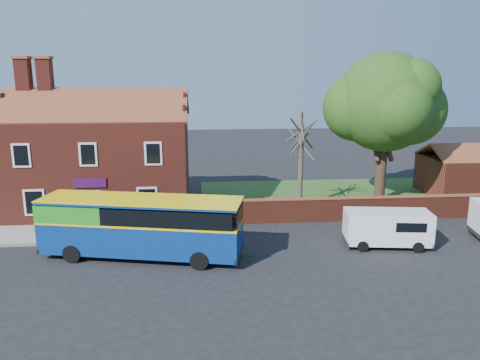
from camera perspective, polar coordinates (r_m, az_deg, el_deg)
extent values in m
plane|color=black|center=(23.81, -4.41, -10.69)|extent=(120.00, 120.00, 0.00)
cube|color=gray|center=(29.95, -18.16, -6.18)|extent=(18.00, 3.50, 0.12)
cube|color=slate|center=(28.34, -18.94, -7.30)|extent=(18.00, 0.15, 0.14)
cube|color=#426B28|center=(38.42, 15.10, -1.90)|extent=(26.00, 12.00, 0.04)
cube|color=maroon|center=(34.60, -16.44, 1.91)|extent=(12.00, 8.00, 6.50)
cube|color=brown|center=(32.14, -17.61, 8.69)|extent=(12.30, 4.08, 2.16)
cube|color=brown|center=(36.05, -16.26, 9.16)|extent=(12.30, 4.08, 2.16)
cube|color=maroon|center=(35.32, -24.90, 11.52)|extent=(0.90, 0.90, 2.20)
cube|color=maroon|center=(34.88, -22.69, 11.72)|extent=(0.90, 0.90, 2.20)
cube|color=black|center=(30.49, -18.04, 2.97)|extent=(1.10, 0.06, 1.50)
cube|color=#4C0F19|center=(31.23, -17.61, -3.37)|extent=(0.95, 0.04, 2.10)
cube|color=silver|center=(31.23, -17.61, -3.27)|extent=(1.20, 0.06, 2.30)
cube|color=#3C0E3E|center=(30.80, -17.82, -0.34)|extent=(2.00, 0.06, 0.60)
cube|color=maroon|center=(32.87, 18.72, -3.29)|extent=(22.00, 0.30, 1.50)
cube|color=brown|center=(32.67, 18.82, -1.94)|extent=(22.00, 0.38, 0.10)
cube|color=maroon|center=(42.04, 26.82, 0.47)|extent=(8.00, 5.00, 3.00)
cube|color=brown|center=(42.75, 26.22, 3.52)|extent=(8.20, 2.56, 1.24)
cube|color=navy|center=(25.25, -11.85, -6.62)|extent=(10.75, 4.88, 1.66)
cube|color=yellow|center=(24.99, -11.93, -4.83)|extent=(10.78, 4.90, 0.10)
cube|color=black|center=(24.85, -11.99, -3.73)|extent=(10.35, 4.80, 0.83)
cube|color=green|center=(26.20, -19.11, -3.31)|extent=(4.05, 3.38, 0.88)
cube|color=navy|center=(24.70, -12.05, -2.49)|extent=(10.75, 4.88, 0.14)
cube|color=yellow|center=(24.68, -12.05, -2.31)|extent=(10.80, 4.93, 0.06)
cylinder|color=black|center=(25.75, -19.79, -8.46)|extent=(0.98, 0.48, 0.94)
cylinder|color=black|center=(27.80, -17.47, -6.71)|extent=(0.98, 0.48, 0.94)
cylinder|color=black|center=(23.51, -4.97, -9.77)|extent=(0.98, 0.48, 0.94)
cylinder|color=black|center=(25.73, -3.76, -7.71)|extent=(0.98, 0.48, 0.94)
cube|color=white|center=(27.44, 17.51, -5.45)|extent=(4.85, 2.47, 1.76)
cube|color=black|center=(27.96, 21.70, -4.84)|extent=(0.30, 1.57, 0.70)
cube|color=black|center=(28.35, 21.89, -6.89)|extent=(0.35, 1.85, 0.22)
cylinder|color=black|center=(26.57, 14.73, -7.82)|extent=(0.64, 0.30, 0.61)
cylinder|color=black|center=(28.17, 14.02, -6.59)|extent=(0.64, 0.30, 0.61)
cylinder|color=black|center=(27.35, 20.88, -7.67)|extent=(0.64, 0.30, 0.61)
cylinder|color=black|center=(28.90, 19.84, -6.48)|extent=(0.64, 0.30, 0.61)
cylinder|color=black|center=(36.52, 16.77, 0.91)|extent=(0.80, 0.80, 4.59)
sphere|color=#3D6920|center=(35.86, 17.30, 9.05)|extent=(7.18, 7.18, 7.18)
sphere|color=#3D6920|center=(37.10, 20.03, 8.03)|extent=(5.19, 5.19, 5.19)
sphere|color=#3D6920|center=(35.78, 14.06, 8.59)|extent=(4.99, 4.99, 4.99)
cylinder|color=#4C4238|center=(33.37, 7.40, 1.57)|extent=(0.35, 0.35, 6.07)
cylinder|color=#4C4238|center=(33.02, 7.51, 5.26)|extent=(0.36, 2.96, 2.38)
cylinder|color=#4C4238|center=(33.05, 7.50, 4.89)|extent=(1.55, 2.19, 2.18)
cylinder|color=#4C4238|center=(32.99, 7.52, 5.63)|extent=(2.49, 1.14, 2.42)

